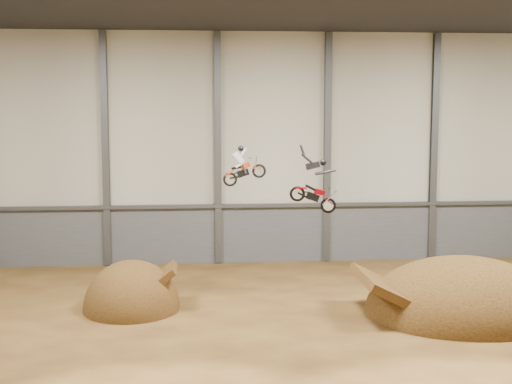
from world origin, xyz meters
The scene contains 12 objects.
floor centered at (0.00, 0.00, 0.00)m, with size 40.00×40.00×0.00m, color #462D12.
back_wall centered at (0.00, 15.00, 7.00)m, with size 40.00×0.10×14.00m, color beige.
lower_band_back centered at (0.00, 14.90, 1.75)m, with size 39.80×0.18×3.50m, color #54575B.
steel_rail centered at (0.00, 14.75, 3.55)m, with size 39.80×0.35×0.20m, color #47494F.
steel_column_1 centered at (-10.00, 14.80, 7.00)m, with size 0.40×0.36×13.90m, color #47494F.
steel_column_2 centered at (-3.33, 14.80, 7.00)m, with size 0.40×0.36×13.90m, color #47494F.
steel_column_3 centered at (3.33, 14.80, 7.00)m, with size 0.40×0.36×13.90m, color #47494F.
steel_column_4 centered at (10.00, 14.80, 7.00)m, with size 0.40×0.36×13.90m, color #47494F.
takeoff_ramp centered at (-7.81, 5.45, 0.00)m, with size 4.59×5.30×4.59m, color #37220D.
landing_ramp centered at (7.62, 3.19, 0.00)m, with size 9.18×8.12×5.30m, color #37220D.
fmx_rider_a centered at (-2.28, 5.82, 6.94)m, with size 2.10×0.80×1.90m, color red, non-canonical shape.
fmx_rider_b centered at (0.27, 2.55, 6.42)m, with size 2.81×0.80×2.41m, color #B30008, non-canonical shape.
Camera 1 is at (-4.80, -28.01, 9.68)m, focal length 50.00 mm.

